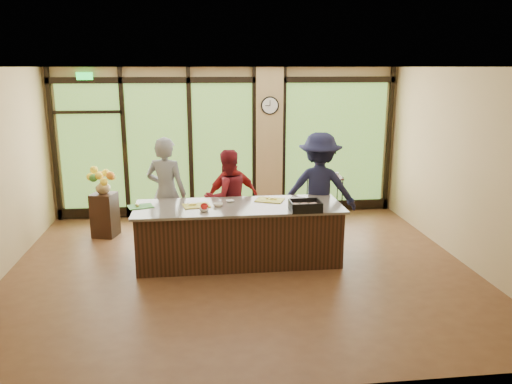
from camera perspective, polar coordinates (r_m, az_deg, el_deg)
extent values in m
plane|color=#57331E|center=(7.73, -1.74, -8.72)|extent=(7.00, 7.00, 0.00)
plane|color=white|center=(7.13, -1.93, 14.11)|extent=(7.00, 7.00, 0.00)
plane|color=tan|center=(10.23, -3.28, 5.66)|extent=(7.00, 0.00, 7.00)
plane|color=tan|center=(8.34, 22.92, 2.63)|extent=(0.00, 6.00, 6.00)
cube|color=tan|center=(10.26, 1.51, 5.70)|extent=(0.55, 0.12, 3.00)
cube|color=black|center=(10.07, -3.36, 12.67)|extent=(6.90, 0.08, 0.12)
cube|color=black|center=(10.47, -3.16, -1.87)|extent=(6.90, 0.08, 0.20)
cube|color=#19D83F|center=(10.22, -19.01, 12.42)|extent=(0.30, 0.04, 0.14)
cube|color=#3B6724|center=(10.40, -18.33, 4.83)|extent=(1.20, 0.02, 2.50)
cube|color=#3B6724|center=(10.22, -11.15, 5.13)|extent=(1.20, 0.02, 2.50)
cube|color=#3B6724|center=(10.20, -3.83, 5.35)|extent=(1.20, 0.02, 2.50)
cube|color=#3B6724|center=(10.58, 9.05, 5.52)|extent=(2.10, 0.02, 2.50)
cube|color=black|center=(10.54, -22.11, 4.90)|extent=(0.08, 0.08, 3.00)
cube|color=black|center=(10.27, -14.81, 5.25)|extent=(0.08, 0.08, 3.00)
cube|color=black|center=(10.16, -7.50, 5.51)|extent=(0.08, 0.08, 3.00)
cube|color=black|center=(10.23, -0.17, 5.68)|extent=(0.08, 0.08, 3.00)
cube|color=black|center=(10.31, 3.16, 5.73)|extent=(0.08, 0.08, 3.00)
cube|color=black|center=(10.92, 14.93, 5.75)|extent=(0.08, 0.08, 3.00)
cube|color=#321910|center=(7.86, -1.96, -4.92)|extent=(3.10, 1.00, 0.88)
cube|color=gray|center=(7.72, -1.99, -1.69)|extent=(3.20, 1.10, 0.04)
cylinder|color=black|center=(10.10, 1.60, 9.85)|extent=(0.36, 0.04, 0.36)
cylinder|color=white|center=(10.09, 1.61, 9.85)|extent=(0.31, 0.01, 0.31)
cube|color=black|center=(10.08, 1.62, 10.13)|extent=(0.01, 0.00, 0.11)
cube|color=black|center=(10.08, 1.33, 9.84)|extent=(0.09, 0.00, 0.01)
imported|color=gray|center=(8.46, -10.20, -0.14)|extent=(0.81, 0.67, 1.90)
imported|color=maroon|center=(8.52, -3.34, -0.65)|extent=(0.97, 0.86, 1.66)
imported|color=maroon|center=(8.55, -2.75, -0.73)|extent=(1.03, 0.68, 1.62)
imported|color=#161832|center=(8.57, 7.24, 0.31)|extent=(1.40, 1.03, 1.94)
cube|color=black|center=(7.45, 5.64, -1.84)|extent=(0.46, 0.36, 0.08)
imported|color=silver|center=(7.74, 5.08, -1.19)|extent=(0.37, 0.37, 0.09)
cube|color=green|center=(7.83, -13.05, -1.62)|extent=(0.43, 0.37, 0.01)
cube|color=gold|center=(7.73, -6.82, -1.55)|extent=(0.44, 0.36, 0.01)
cube|color=gold|center=(8.00, 1.58, -0.92)|extent=(0.52, 0.46, 0.01)
imported|color=white|center=(7.43, -5.95, -2.04)|extent=(0.15, 0.15, 0.04)
imported|color=white|center=(7.69, -4.37, -1.45)|extent=(0.20, 0.20, 0.05)
imported|color=white|center=(7.90, -2.99, -1.05)|extent=(0.16, 0.16, 0.03)
imported|color=red|center=(7.50, -5.92, -1.70)|extent=(0.12, 0.12, 0.09)
cube|color=#321910|center=(9.44, -16.88, -2.51)|extent=(0.49, 0.49, 0.80)
imported|color=#9A7F54|center=(9.31, -17.12, 0.65)|extent=(0.32, 0.32, 0.27)
cube|color=#321910|center=(10.24, 7.76, -2.01)|extent=(0.72, 0.44, 0.03)
cube|color=#321910|center=(10.08, 7.89, 1.62)|extent=(0.72, 0.44, 0.03)
cylinder|color=black|center=(9.93, 6.29, -0.88)|extent=(0.02, 0.02, 0.89)
cylinder|color=black|center=(10.09, 9.81, -0.76)|extent=(0.02, 0.02, 0.89)
cylinder|color=black|center=(10.26, 5.85, -0.36)|extent=(0.02, 0.02, 0.89)
cylinder|color=black|center=(10.42, 9.26, -0.26)|extent=(0.02, 0.02, 0.89)
imported|color=silver|center=(10.01, 6.69, 1.94)|extent=(0.10, 0.10, 0.09)
imported|color=silver|center=(10.05, 7.52, 1.95)|extent=(0.10, 0.10, 0.09)
imported|color=silver|center=(10.08, 8.34, 1.97)|extent=(0.10, 0.10, 0.09)
imported|color=silver|center=(10.12, 9.10, 1.99)|extent=(0.10, 0.10, 0.09)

